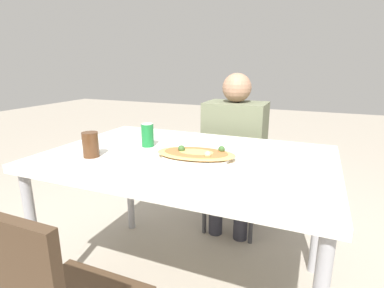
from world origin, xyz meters
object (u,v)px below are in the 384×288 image
object	(u,v)px
dining_table	(187,167)
pizza_main	(196,155)
chair_far_seated	(237,163)
drink_glass	(91,145)
person_seated	(234,142)
soda_can	(148,135)

from	to	relation	value
dining_table	pizza_main	distance (m)	0.12
chair_far_seated	drink_glass	xyz separation A→B (m)	(-0.47, -1.00, 0.34)
dining_table	person_seated	distance (m)	0.68
dining_table	chair_far_seated	bearing A→B (deg)	85.48
chair_far_seated	pizza_main	world-z (taller)	chair_far_seated
chair_far_seated	person_seated	world-z (taller)	person_seated
dining_table	chair_far_seated	world-z (taller)	chair_far_seated
dining_table	person_seated	xyz separation A→B (m)	(0.06, 0.68, -0.03)
chair_far_seated	soda_can	distance (m)	0.87
chair_far_seated	pizza_main	size ratio (longest dim) A/B	2.20
pizza_main	soda_can	size ratio (longest dim) A/B	3.20
dining_table	pizza_main	xyz separation A→B (m)	(0.06, -0.04, 0.09)
chair_far_seated	person_seated	distance (m)	0.22
dining_table	soda_can	size ratio (longest dim) A/B	11.11
dining_table	drink_glass	xyz separation A→B (m)	(-0.41, -0.21, 0.13)
drink_glass	pizza_main	bearing A→B (deg)	19.66
drink_glass	chair_far_seated	bearing A→B (deg)	64.77
chair_far_seated	pizza_main	bearing A→B (deg)	90.13
person_seated	pizza_main	distance (m)	0.73
drink_glass	dining_table	bearing A→B (deg)	27.20
dining_table	drink_glass	bearing A→B (deg)	-152.80
chair_far_seated	soda_can	xyz separation A→B (m)	(-0.32, -0.74, 0.34)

